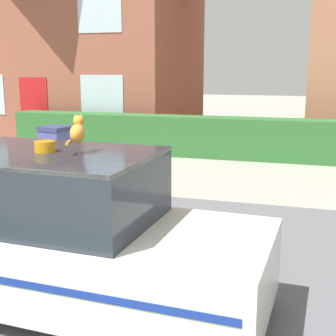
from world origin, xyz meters
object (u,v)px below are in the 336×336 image
at_px(house_left, 86,33).
at_px(wheelie_bin, 57,150).
at_px(cat, 78,131).
at_px(police_car, 62,235).

distance_m(house_left, wheelie_bin, 8.27).
height_order(cat, wheelie_bin, cat).
height_order(police_car, house_left, house_left).
xyz_separation_m(police_car, house_left, (-5.87, 12.51, 2.89)).
relative_size(police_car, cat, 12.92).
bearing_deg(cat, house_left, 7.66).
height_order(cat, house_left, house_left).
distance_m(police_car, cat, 1.08).
xyz_separation_m(police_car, wheelie_bin, (-3.15, 5.34, -0.21)).
relative_size(police_car, wheelie_bin, 3.66).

